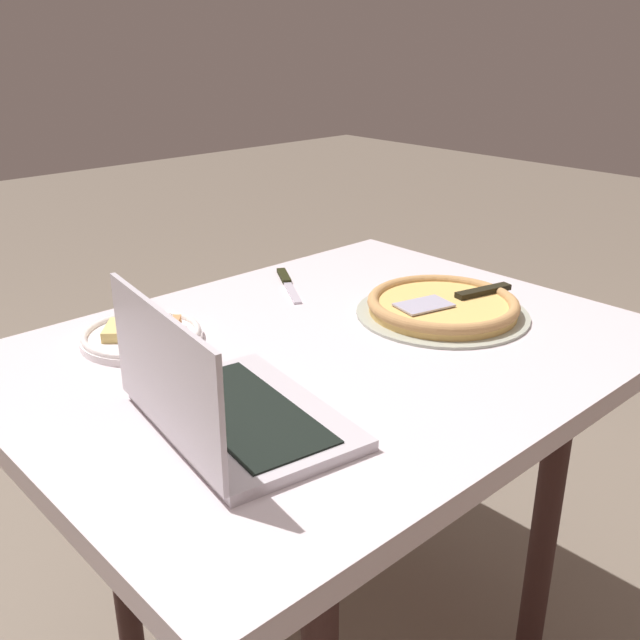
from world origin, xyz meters
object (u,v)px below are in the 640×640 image
Objects in this scene: pizza_plate at (142,335)px; table_knife at (287,282)px; laptop at (222,405)px; dining_table at (329,387)px; pizza_tray at (443,306)px.

table_knife is (-0.41, -0.07, -0.01)m from pizza_plate.
laptop is 1.67× the size of pizza_plate.
pizza_tray is at bearing 170.50° from dining_table.
pizza_tray reaches higher than pizza_plate.
dining_table is at bearing -9.50° from pizza_tray.
dining_table is 5.13× the size of pizza_plate.
pizza_plate reaches higher than dining_table.
dining_table is at bearing -160.48° from laptop.
table_knife reaches higher than dining_table.
table_knife is at bearing -170.91° from pizza_plate.
pizza_plate is at bearing -101.97° from laptop.
pizza_plate is 1.11× the size of table_knife.
pizza_tray is (-0.52, 0.30, 0.01)m from pizza_plate.
laptop reaches higher than table_knife.
pizza_tray reaches higher than dining_table.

